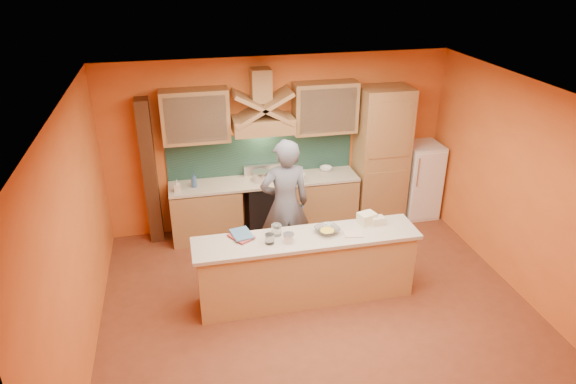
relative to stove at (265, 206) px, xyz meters
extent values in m
cube|color=brown|center=(0.30, -2.20, -0.45)|extent=(5.50, 5.00, 0.01)
cube|color=white|center=(0.30, -2.20, 2.35)|extent=(5.50, 5.00, 0.01)
cube|color=orange|center=(0.30, 0.30, 0.95)|extent=(5.50, 0.02, 2.80)
cube|color=orange|center=(0.30, -4.70, 0.95)|extent=(5.50, 0.02, 2.80)
cube|color=orange|center=(-2.45, -2.20, 0.95)|extent=(0.02, 5.00, 2.80)
cube|color=orange|center=(3.05, -2.20, 0.95)|extent=(0.02, 5.00, 2.80)
cube|color=#A67B4C|center=(-0.95, 0.00, -0.02)|extent=(1.10, 0.60, 0.86)
cube|color=#A67B4C|center=(0.95, 0.00, -0.02)|extent=(1.10, 0.60, 0.86)
cube|color=beige|center=(0.00, 0.00, 0.45)|extent=(3.00, 0.62, 0.04)
cube|color=black|center=(0.00, 0.00, 0.00)|extent=(0.60, 0.58, 0.90)
cube|color=#1A3B33|center=(0.00, 0.28, 0.80)|extent=(3.00, 0.03, 0.70)
cube|color=#A67B4C|center=(0.00, 0.05, 1.37)|extent=(0.92, 0.50, 0.24)
cube|color=#A67B4C|center=(0.00, 0.15, 1.95)|extent=(0.30, 0.30, 0.50)
cube|color=#A67B4C|center=(-1.00, 0.12, 1.55)|extent=(1.00, 0.35, 0.80)
cube|color=#A67B4C|center=(1.00, 0.12, 1.55)|extent=(1.00, 0.35, 0.80)
cube|color=#A67B4C|center=(1.95, 0.00, 0.70)|extent=(0.80, 0.60, 2.30)
cube|color=white|center=(2.70, 0.00, 0.20)|extent=(0.58, 0.60, 1.30)
cube|color=#472816|center=(-1.75, 0.15, 0.70)|extent=(0.20, 0.30, 2.30)
cube|color=tan|center=(0.20, -1.90, -0.01)|extent=(2.80, 0.55, 0.88)
cube|color=beige|center=(0.20, -1.90, 0.47)|extent=(2.90, 0.62, 0.05)
imported|color=slate|center=(0.11, -1.03, 0.53)|extent=(0.73, 0.50, 1.95)
cylinder|color=silver|center=(-0.07, 0.00, 0.52)|extent=(0.26, 0.26, 0.15)
cylinder|color=#BCBCC3|center=(0.03, 0.00, 0.52)|extent=(0.26, 0.26, 0.13)
imported|color=silver|center=(-1.36, -0.15, 0.57)|extent=(0.10, 0.10, 0.19)
imported|color=#365E95|center=(-1.10, -0.03, 0.59)|extent=(0.12, 0.12, 0.23)
imported|color=silver|center=(1.05, 0.15, 0.50)|extent=(0.24, 0.24, 0.06)
cube|color=white|center=(0.47, -0.14, 0.52)|extent=(0.33, 0.30, 0.10)
imported|color=#A43A3D|center=(-0.71, -1.81, 0.51)|extent=(0.36, 0.38, 0.03)
imported|color=teal|center=(-0.72, -1.73, 0.53)|extent=(0.29, 0.36, 0.02)
cylinder|color=silver|center=(-0.17, -1.77, 0.57)|extent=(0.17, 0.17, 0.14)
cylinder|color=silver|center=(-0.29, -1.95, 0.56)|extent=(0.15, 0.15, 0.13)
cube|color=silver|center=(-0.05, -1.97, 0.54)|extent=(0.14, 0.14, 0.09)
imported|color=white|center=(0.48, -1.86, 0.53)|extent=(0.38, 0.38, 0.07)
cube|color=beige|center=(0.79, -1.98, 0.50)|extent=(0.26, 0.22, 0.02)
cube|color=#ECEAC2|center=(1.07, -1.72, 0.57)|extent=(0.26, 0.23, 0.14)
cube|color=beige|center=(1.19, -1.79, 0.55)|extent=(0.17, 0.14, 0.10)
camera|label=1|loc=(-1.26, -7.33, 3.81)|focal=32.00mm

